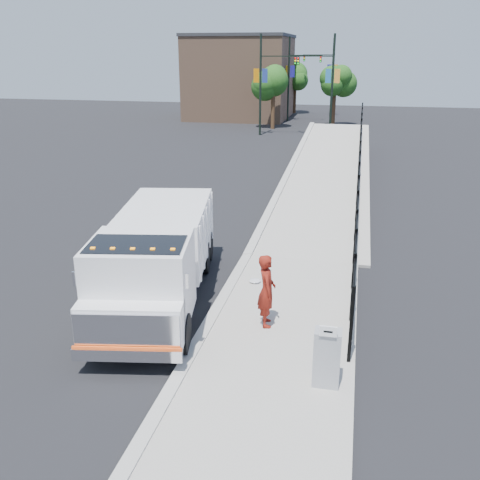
# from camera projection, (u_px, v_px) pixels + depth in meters

# --- Properties ---
(ground) EXTENTS (120.00, 120.00, 0.00)m
(ground) POSITION_uv_depth(u_px,v_px,m) (218.00, 311.00, 14.59)
(ground) COLOR black
(ground) RESTS_ON ground
(sidewalk) EXTENTS (3.55, 12.00, 0.12)m
(sidewalk) POSITION_uv_depth(u_px,v_px,m) (277.00, 355.00, 12.34)
(sidewalk) COLOR #9E998E
(sidewalk) RESTS_ON ground
(curb) EXTENTS (0.30, 12.00, 0.16)m
(curb) POSITION_uv_depth(u_px,v_px,m) (197.00, 345.00, 12.72)
(curb) COLOR #ADAAA3
(curb) RESTS_ON ground
(ramp) EXTENTS (3.95, 24.06, 3.19)m
(ramp) POSITION_uv_depth(u_px,v_px,m) (331.00, 182.00, 28.89)
(ramp) COLOR #9E998E
(ramp) RESTS_ON ground
(iron_fence) EXTENTS (0.10, 28.00, 1.80)m
(iron_fence) POSITION_uv_depth(u_px,v_px,m) (358.00, 184.00, 24.62)
(iron_fence) COLOR black
(iron_fence) RESTS_ON ground
(truck) EXTENTS (3.69, 7.84, 2.58)m
(truck) POSITION_uv_depth(u_px,v_px,m) (156.00, 255.00, 14.54)
(truck) COLOR black
(truck) RESTS_ON ground
(worker) EXTENTS (0.61, 0.78, 1.89)m
(worker) POSITION_uv_depth(u_px,v_px,m) (267.00, 290.00, 13.30)
(worker) COLOR maroon
(worker) RESTS_ON sidewalk
(utility_cabinet) EXTENTS (0.55, 0.40, 1.25)m
(utility_cabinet) POSITION_uv_depth(u_px,v_px,m) (327.00, 358.00, 10.97)
(utility_cabinet) COLOR gray
(utility_cabinet) RESTS_ON sidewalk
(arrow_sign) EXTENTS (0.35, 0.04, 0.22)m
(arrow_sign) POSITION_uv_depth(u_px,v_px,m) (328.00, 331.00, 10.52)
(arrow_sign) COLOR white
(arrow_sign) RESTS_ON utility_cabinet
(debris) EXTENTS (0.36, 0.36, 0.09)m
(debris) POSITION_uv_depth(u_px,v_px,m) (255.00, 281.00, 16.08)
(debris) COLOR silver
(debris) RESTS_ON sidewalk
(light_pole_0) EXTENTS (3.77, 0.22, 8.00)m
(light_pole_0) POSITION_uv_depth(u_px,v_px,m) (264.00, 81.00, 43.51)
(light_pole_0) COLOR black
(light_pole_0) RESTS_ON ground
(light_pole_1) EXTENTS (3.78, 0.22, 8.00)m
(light_pole_1) POSITION_uv_depth(u_px,v_px,m) (329.00, 82.00, 43.07)
(light_pole_1) COLOR black
(light_pole_1) RESTS_ON ground
(light_pole_2) EXTENTS (3.77, 0.22, 8.00)m
(light_pole_2) POSITION_uv_depth(u_px,v_px,m) (292.00, 76.00, 52.40)
(light_pole_2) COLOR black
(light_pole_2) RESTS_ON ground
(light_pole_3) EXTENTS (3.78, 0.22, 8.00)m
(light_pole_3) POSITION_uv_depth(u_px,v_px,m) (329.00, 74.00, 56.76)
(light_pole_3) COLOR black
(light_pole_3) RESTS_ON ground
(tree_0) EXTENTS (2.77, 2.77, 5.38)m
(tree_0) POSITION_uv_depth(u_px,v_px,m) (273.00, 84.00, 47.40)
(tree_0) COLOR #382314
(tree_0) RESTS_ON ground
(tree_1) EXTENTS (2.24, 2.24, 5.12)m
(tree_1) POSITION_uv_depth(u_px,v_px,m) (335.00, 83.00, 49.26)
(tree_1) COLOR #382314
(tree_1) RESTS_ON ground
(tree_2) EXTENTS (2.69, 2.69, 5.34)m
(tree_2) POSITION_uv_depth(u_px,v_px,m) (295.00, 77.00, 59.64)
(tree_2) COLOR #382314
(tree_2) RESTS_ON ground
(building) EXTENTS (10.00, 10.00, 8.00)m
(building) POSITION_uv_depth(u_px,v_px,m) (240.00, 78.00, 55.58)
(building) COLOR #8C664C
(building) RESTS_ON ground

